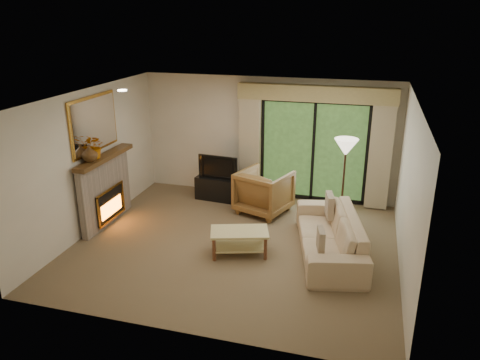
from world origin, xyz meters
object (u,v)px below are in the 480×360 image
(armchair, at_px, (264,192))
(coffee_table, at_px, (239,242))
(sofa, at_px, (329,234))
(media_console, at_px, (220,188))

(armchair, xyz_separation_m, coffee_table, (0.00, -1.83, -0.23))
(sofa, height_order, coffee_table, sofa)
(sofa, bearing_deg, coffee_table, -86.03)
(media_console, height_order, armchair, armchair)
(armchair, bearing_deg, coffee_table, 109.10)
(coffee_table, bearing_deg, media_console, 97.95)
(armchair, xyz_separation_m, sofa, (1.45, -1.39, -0.09))
(coffee_table, bearing_deg, armchair, 72.39)
(media_console, relative_size, sofa, 0.42)
(media_console, height_order, coffee_table, media_console)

